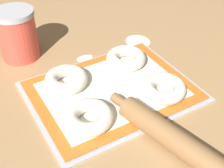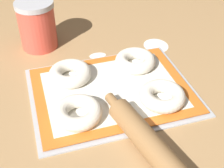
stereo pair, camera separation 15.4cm
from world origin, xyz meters
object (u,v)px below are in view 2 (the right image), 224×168
bagel_front_left (78,112)px  flour_canister (37,25)px  bagel_front_right (162,96)px  bagel_back_right (135,61)px  baking_tray (112,91)px  rolling_pin (161,158)px  bagel_back_left (70,73)px

bagel_front_left → flour_canister: 0.40m
bagel_front_right → bagel_back_right: 0.18m
bagel_back_right → flour_canister: (-0.26, 0.22, 0.05)m
baking_tray → rolling_pin: bearing=-84.3°
bagel_front_left → bagel_front_right: (0.23, -0.00, 0.00)m
bagel_front_left → rolling_pin: 0.24m
baking_tray → bagel_front_left: (-0.11, -0.08, 0.03)m
bagel_front_left → rolling_pin: bearing=-53.2°
baking_tray → bagel_back_left: (-0.10, 0.08, 0.03)m
bagel_front_left → bagel_back_right: size_ratio=1.00×
bagel_front_left → bagel_front_right: same height
bagel_back_left → baking_tray: bearing=-39.3°
bagel_back_left → bagel_front_left: bearing=-94.6°
bagel_back_right → bagel_front_right: bearing=-86.7°
baking_tray → flour_canister: flour_canister is taller
bagel_front_right → bagel_back_right: (-0.01, 0.18, 0.00)m
bagel_front_right → bagel_back_right: same height
bagel_back_left → flour_canister: bearing=105.2°
bagel_front_left → bagel_back_left: (0.01, 0.16, 0.00)m
bagel_back_right → rolling_pin: 0.37m
bagel_front_right → bagel_back_left: (-0.21, 0.17, 0.00)m
bagel_front_right → bagel_back_right: size_ratio=1.00×
bagel_front_left → baking_tray: bearing=35.8°
bagel_back_right → rolling_pin: bearing=-101.7°
bagel_front_left → rolling_pin: rolling_pin is taller
bagel_back_right → rolling_pin: rolling_pin is taller
flour_canister → rolling_pin: flour_canister is taller
baking_tray → rolling_pin: size_ratio=0.99×
rolling_pin → bagel_front_right: bearing=65.3°
bagel_back_left → rolling_pin: 0.38m
rolling_pin → flour_canister: bearing=108.1°
baking_tray → bagel_front_left: 0.14m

